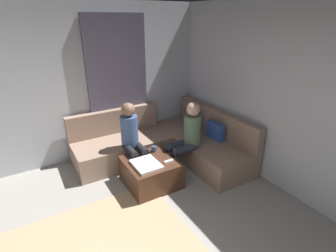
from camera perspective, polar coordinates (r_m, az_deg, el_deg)
The scene contains 10 objects.
wall_back at distance 3.71m, azimuth 31.94°, elevation 2.74°, with size 6.00×0.12×2.70m, color silver.
wall_left at distance 4.61m, azimuth -26.93°, elevation 7.13°, with size 0.12×6.00×2.70m, color silver.
curtain_panel at distance 4.79m, azimuth -11.01°, elevation 8.48°, with size 0.06×1.10×2.50m, color #595166.
sectional_couch at distance 4.72m, azimuth -0.23°, elevation -3.94°, with size 2.10×2.55×0.87m.
ottoman at distance 4.03m, azimuth -3.88°, elevation -10.24°, with size 0.76×0.76×0.42m, color #4C2D1E.
folded_blanket at distance 3.79m, azimuth -4.90°, elevation -8.54°, with size 0.44×0.36×0.04m, color white.
coffee_mug at distance 4.14m, azimuth -3.16°, elevation -5.13°, with size 0.08×0.08×0.10m, color #334C72.
game_remote at distance 3.87m, azimuth 0.19°, elevation -7.85°, with size 0.05×0.15×0.02m, color white.
person_on_couch_back at distance 4.16m, azimuth 4.34°, elevation -2.10°, with size 0.30×0.60×1.20m.
person_on_couch_side at distance 4.13m, azimuth -8.02°, elevation -2.42°, with size 0.60×0.30×1.20m.
Camera 1 is at (1.54, -0.27, 2.41)m, focal length 27.30 mm.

